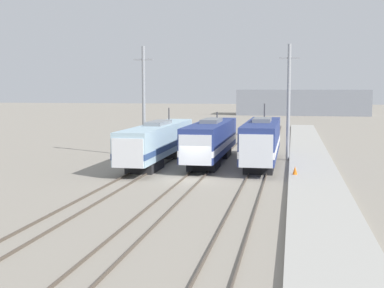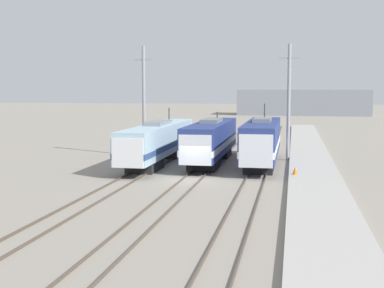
{
  "view_description": "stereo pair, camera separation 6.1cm",
  "coord_description": "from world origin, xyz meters",
  "views": [
    {
      "loc": [
        7.54,
        -40.2,
        7.06
      ],
      "look_at": [
        -0.64,
        3.23,
        2.43
      ],
      "focal_mm": 50.0,
      "sensor_mm": 36.0,
      "label": 1
    },
    {
      "loc": [
        7.6,
        -40.18,
        7.06
      ],
      "look_at": [
        -0.64,
        3.23,
        2.43
      ],
      "focal_mm": 50.0,
      "sensor_mm": 36.0,
      "label": 2
    }
  ],
  "objects": [
    {
      "name": "locomotive_far_right",
      "position": [
        4.83,
        8.43,
        2.23
      ],
      "size": [
        2.89,
        16.58,
        5.55
      ],
      "color": "black",
      "rests_on": "ground_plane"
    },
    {
      "name": "traffic_cone",
      "position": [
        7.82,
        1.95,
        0.64
      ],
      "size": [
        0.39,
        0.39,
        0.65
      ],
      "color": "orange",
      "rests_on": "platform"
    },
    {
      "name": "rail_pair_center",
      "position": [
        0.0,
        0.0,
        0.07
      ],
      "size": [
        1.51,
        120.0,
        0.15
      ],
      "color": "#4C4238",
      "rests_on": "ground_plane"
    },
    {
      "name": "catenary_tower_left",
      "position": [
        -7.49,
        12.82,
        5.82
      ],
      "size": [
        2.02,
        0.34,
        11.31
      ],
      "color": "gray",
      "rests_on": "ground_plane"
    },
    {
      "name": "locomotive_center",
      "position": [
        0.0,
        9.26,
        2.15
      ],
      "size": [
        2.91,
        17.41,
        4.66
      ],
      "color": "black",
      "rests_on": "ground_plane"
    },
    {
      "name": "rail_pair_far_left",
      "position": [
        -4.83,
        0.0,
        0.07
      ],
      "size": [
        1.51,
        120.0,
        0.15
      ],
      "color": "#4C4238",
      "rests_on": "ground_plane"
    },
    {
      "name": "rail_pair_far_right",
      "position": [
        4.83,
        0.0,
        0.07
      ],
      "size": [
        1.51,
        120.0,
        0.15
      ],
      "color": "#4C4238",
      "rests_on": "ground_plane"
    },
    {
      "name": "catenary_tower_right",
      "position": [
        7.14,
        12.82,
        5.82
      ],
      "size": [
        2.02,
        0.34,
        11.31
      ],
      "color": "gray",
      "rests_on": "ground_plane"
    },
    {
      "name": "platform",
      "position": [
        9.33,
        0.0,
        0.16
      ],
      "size": [
        4.0,
        120.0,
        0.32
      ],
      "color": "#A8A59E",
      "rests_on": "ground_plane"
    },
    {
      "name": "locomotive_far_left",
      "position": [
        -4.83,
        7.93,
        2.06
      ],
      "size": [
        2.77,
        19.54,
        5.07
      ],
      "color": "#232326",
      "rests_on": "ground_plane"
    },
    {
      "name": "depot_building",
      "position": [
        10.04,
        104.48,
        3.34
      ],
      "size": [
        33.88,
        11.97,
        6.67
      ],
      "color": "gray",
      "rests_on": "ground_plane"
    },
    {
      "name": "ground_plane",
      "position": [
        0.0,
        0.0,
        0.0
      ],
      "size": [
        400.0,
        400.0,
        0.0
      ],
      "primitive_type": "plane",
      "color": "gray"
    }
  ]
}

